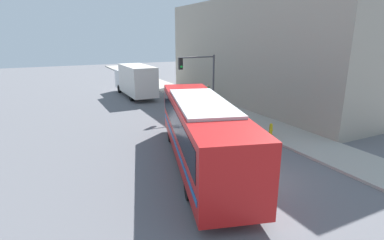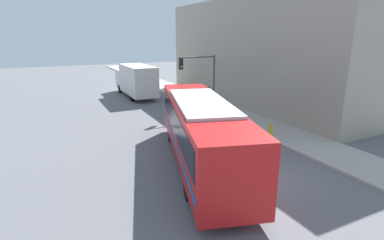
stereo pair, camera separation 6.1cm
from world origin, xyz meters
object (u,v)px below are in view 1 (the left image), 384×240
object	(u,v)px
traffic_light_pole	(201,73)
city_bus	(201,128)
fire_hydrant	(271,129)
parking_meter	(226,105)
delivery_truck	(135,80)
pedestrian_near_corner	(208,93)

from	to	relation	value
traffic_light_pole	city_bus	bearing A→B (deg)	-117.94
fire_hydrant	parking_meter	size ratio (longest dim) A/B	0.57
delivery_truck	traffic_light_pole	bearing A→B (deg)	-72.13
city_bus	delivery_truck	distance (m)	18.54
delivery_truck	fire_hydrant	xyz separation A→B (m)	(4.00, -16.66, -1.29)
traffic_light_pole	delivery_truck	bearing A→B (deg)	107.87
delivery_truck	fire_hydrant	world-z (taller)	delivery_truck
delivery_truck	traffic_light_pole	size ratio (longest dim) A/B	1.84
fire_hydrant	parking_meter	world-z (taller)	parking_meter
traffic_light_pole	fire_hydrant	bearing A→B (deg)	-82.01
delivery_truck	fire_hydrant	bearing A→B (deg)	-76.51
pedestrian_near_corner	traffic_light_pole	bearing A→B (deg)	-130.37
parking_meter	fire_hydrant	bearing A→B (deg)	-90.00
city_bus	traffic_light_pole	distance (m)	10.66
delivery_truck	traffic_light_pole	xyz separation A→B (m)	(2.93, -9.10, 1.53)
traffic_light_pole	pedestrian_near_corner	bearing A→B (deg)	49.63
city_bus	delivery_truck	size ratio (longest dim) A/B	1.40
fire_hydrant	parking_meter	bearing A→B (deg)	90.00
fire_hydrant	pedestrian_near_corner	distance (m)	10.13
parking_meter	pedestrian_near_corner	size ratio (longest dim) A/B	0.76
city_bus	parking_meter	bearing A→B (deg)	66.06
city_bus	delivery_truck	xyz separation A→B (m)	(2.01, 18.43, -0.10)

